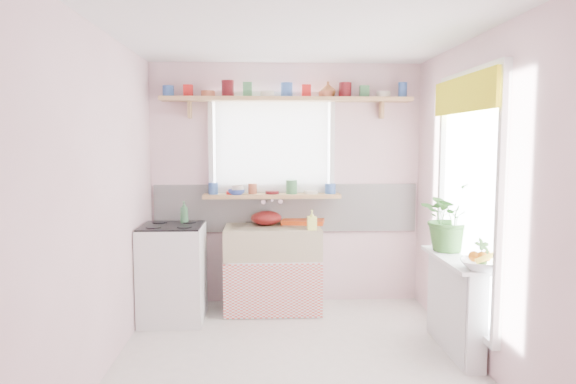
{
  "coord_description": "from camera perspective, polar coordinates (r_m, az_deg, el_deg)",
  "views": [
    {
      "loc": [
        -0.24,
        -3.75,
        1.7
      ],
      "look_at": [
        -0.03,
        0.55,
        1.27
      ],
      "focal_mm": 32.0,
      "sensor_mm": 36.0,
      "label": 1
    }
  ],
  "objects": [
    {
      "name": "cooker",
      "position": [
        5.03,
        -12.67,
        -8.72
      ],
      "size": [
        0.58,
        0.58,
        0.93
      ],
      "color": "white",
      "rests_on": "ground"
    },
    {
      "name": "fruit",
      "position": [
        3.98,
        20.79,
        -6.71
      ],
      "size": [
        0.2,
        0.14,
        0.1
      ],
      "color": "orange",
      "rests_on": "fruit_bowl"
    },
    {
      "name": "soap_bottle_sink",
      "position": [
        4.93,
        2.68,
        -3.13
      ],
      "size": [
        0.09,
        0.09,
        0.19
      ],
      "primitive_type": "imported",
      "rotation": [
        0.0,
        0.0,
        0.05
      ],
      "color": "#F1FE71",
      "rests_on": "sink_unit"
    },
    {
      "name": "windowsill",
      "position": [
        5.26,
        -1.78,
        -0.43
      ],
      "size": [
        1.4,
        0.22,
        0.04
      ],
      "primitive_type": "cube",
      "color": "tan",
      "rests_on": "room"
    },
    {
      "name": "room",
      "position": [
        4.71,
        8.26,
        1.61
      ],
      "size": [
        3.2,
        3.2,
        3.2
      ],
      "color": "silver",
      "rests_on": "ground"
    },
    {
      "name": "pine_shelf",
      "position": [
        5.24,
        -0.14,
        10.27
      ],
      "size": [
        2.52,
        0.24,
        0.04
      ],
      "primitive_type": "cube",
      "color": "tan",
      "rests_on": "room"
    },
    {
      "name": "sill_cup",
      "position": [
        5.2,
        -5.6,
        0.22
      ],
      "size": [
        0.14,
        0.14,
        0.09
      ],
      "primitive_type": "imported",
      "rotation": [
        0.0,
        0.0,
        -0.15
      ],
      "color": "beige",
      "rests_on": "windowsill"
    },
    {
      "name": "shelf_crockery",
      "position": [
        5.25,
        -0.34,
        11.09
      ],
      "size": [
        2.47,
        0.11,
        0.12
      ],
      "color": "#3359A5",
      "rests_on": "pine_shelf"
    },
    {
      "name": "radiator_ledge",
      "position": [
        4.43,
        18.05,
        -11.68
      ],
      "size": [
        0.22,
        0.95,
        0.78
      ],
      "color": "white",
      "rests_on": "ground"
    },
    {
      "name": "jade_plant",
      "position": [
        4.53,
        17.53,
        -2.62
      ],
      "size": [
        0.66,
        0.63,
        0.58
      ],
      "primitive_type": "imported",
      "rotation": [
        0.0,
        0.0,
        0.43
      ],
      "color": "#396E2C",
      "rests_on": "radiator_ledge"
    },
    {
      "name": "cooker_bottle",
      "position": [
        5.03,
        -11.47,
        -2.2
      ],
      "size": [
        0.09,
        0.09,
        0.21
      ],
      "primitive_type": "imported",
      "rotation": [
        0.0,
        0.0,
        -0.16
      ],
      "color": "#3D7A4C",
      "rests_on": "cooker"
    },
    {
      "name": "herb_pot",
      "position": [
        3.97,
        20.75,
        -6.49
      ],
      "size": [
        0.14,
        0.11,
        0.23
      ],
      "primitive_type": "imported",
      "rotation": [
        0.0,
        0.0,
        0.24
      ],
      "color": "#355F26",
      "rests_on": "radiator_ledge"
    },
    {
      "name": "sill_crockery",
      "position": [
        5.25,
        -1.97,
        0.38
      ],
      "size": [
        1.35,
        0.11,
        0.12
      ],
      "color": "#3359A5",
      "rests_on": "windowsill"
    },
    {
      "name": "shelf_vase",
      "position": [
        5.35,
        4.47,
        11.26
      ],
      "size": [
        0.18,
        0.18,
        0.16
      ],
      "primitive_type": "imported",
      "rotation": [
        0.0,
        0.0,
        -0.19
      ],
      "color": "#93582D",
      "rests_on": "pine_shelf"
    },
    {
      "name": "sink_unit",
      "position": [
        5.2,
        -1.72,
        -8.43
      ],
      "size": [
        0.95,
        0.65,
        1.11
      ],
      "color": "white",
      "rests_on": "ground"
    },
    {
      "name": "sill_bowl",
      "position": [
        5.2,
        -5.75,
        -0.01
      ],
      "size": [
        0.2,
        0.2,
        0.05
      ],
      "primitive_type": "imported",
      "rotation": [
        0.0,
        0.0,
        -0.23
      ],
      "color": "#30459C",
      "rests_on": "windowsill"
    },
    {
      "name": "colander",
      "position": [
        5.23,
        -2.43,
        -2.89
      ],
      "size": [
        0.4,
        0.4,
        0.14
      ],
      "primitive_type": "ellipsoid",
      "rotation": [
        0.0,
        0.0,
        -0.31
      ],
      "color": "#5E1010",
      "rests_on": "sink_unit"
    },
    {
      "name": "dish_tray",
      "position": [
        5.33,
        1.71,
        -3.27
      ],
      "size": [
        0.47,
        0.39,
        0.04
      ],
      "primitive_type": "cube",
      "rotation": [
        0.0,
        0.0,
        -0.18
      ],
      "color": "#DA4613",
      "rests_on": "sink_unit"
    },
    {
      "name": "fruit_bowl",
      "position": [
        3.98,
        20.71,
        -7.58
      ],
      "size": [
        0.38,
        0.38,
        0.07
      ],
      "primitive_type": "imported",
      "rotation": [
        0.0,
        0.0,
        -0.38
      ],
      "color": "silver",
      "rests_on": "radiator_ledge"
    }
  ]
}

